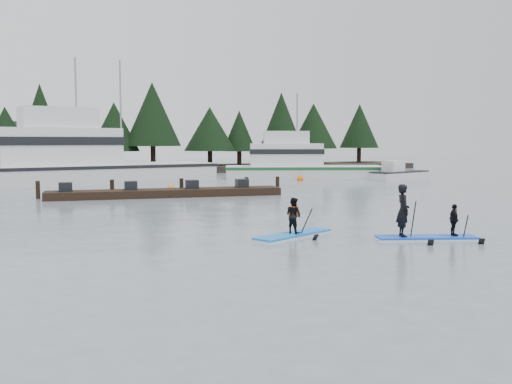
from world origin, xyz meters
name	(u,v)px	position (x,y,z in m)	size (l,w,h in m)	color
ground	(334,241)	(0.00, 0.00, 0.00)	(160.00, 160.00, 0.00)	slate
far_shore	(105,170)	(0.00, 42.00, 0.30)	(70.00, 8.00, 0.60)	#2D281E
treeline	(105,173)	(0.00, 42.00, 0.00)	(60.00, 4.00, 8.00)	black
fishing_boat_large	(83,172)	(-3.75, 29.79, 0.82)	(19.63, 7.67, 10.63)	silver
fishing_boat_medium	(300,172)	(14.00, 27.59, 0.57)	(13.93, 8.59, 8.16)	silver
skiff	(400,175)	(20.91, 22.92, 0.34)	(5.83, 1.75, 0.68)	silver
floating_dock	(166,193)	(-0.91, 16.47, 0.22)	(13.32, 1.78, 0.44)	black
buoy_c	(300,180)	(12.71, 25.23, 0.00)	(0.53, 0.53, 0.53)	orange
buoy_b	(171,191)	(0.45, 20.20, 0.00)	(0.48, 0.48, 0.48)	orange
paddleboard_solo	(293,225)	(-0.74, 1.34, 0.41)	(3.31, 1.99, 1.80)	blue
paddleboard_duo	(420,221)	(2.74, -0.88, 0.61)	(3.29, 1.95, 2.36)	blue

